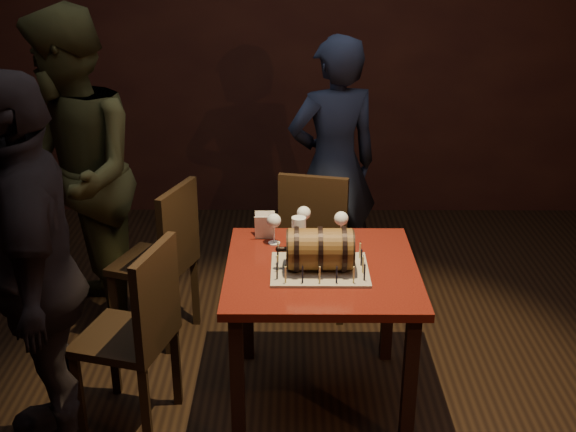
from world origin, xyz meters
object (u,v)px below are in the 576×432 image
at_px(wine_glass_left, 274,222).
at_px(chair_left_rear, 165,254).
at_px(person_left_rear, 73,178).
at_px(pint_of_ale, 299,232).
at_px(person_left_front, 36,275).
at_px(barrel_cake, 320,249).
at_px(pub_table, 321,287).
at_px(wine_glass_mid, 304,215).
at_px(chair_back, 316,236).
at_px(chair_left_front, 139,327).
at_px(wine_glass_right, 341,220).
at_px(person_back, 333,166).

relative_size(wine_glass_left, chair_left_rear, 0.17).
bearing_deg(person_left_rear, pint_of_ale, 46.77).
relative_size(wine_glass_left, person_left_front, 0.09).
bearing_deg(pint_of_ale, barrel_cake, -71.44).
bearing_deg(wine_glass_left, barrel_cake, -54.19).
bearing_deg(person_left_rear, pub_table, 40.12).
bearing_deg(wine_glass_left, wine_glass_mid, 33.66).
bearing_deg(pub_table, wine_glass_left, 132.09).
height_order(chair_back, chair_left_front, same).
bearing_deg(chair_left_front, pint_of_ale, 29.12).
xyz_separation_m(pub_table, person_left_rear, (-1.36, 0.73, 0.29)).
relative_size(pub_table, wine_glass_left, 5.59).
bearing_deg(chair_back, chair_left_rear, -163.34).
xyz_separation_m(wine_glass_right, chair_left_front, (-0.95, -0.46, -0.35)).
bearing_deg(pub_table, pint_of_ale, 114.48).
bearing_deg(wine_glass_right, pub_table, -110.60).
distance_m(pub_table, person_left_front, 1.29).
distance_m(wine_glass_left, wine_glass_right, 0.34).
xyz_separation_m(chair_left_front, person_left_rear, (-0.51, 0.90, 0.41)).
bearing_deg(chair_left_rear, person_left_front, -111.29).
distance_m(wine_glass_right, person_back, 1.00).
distance_m(chair_left_rear, person_left_front, 1.07).
bearing_deg(chair_left_rear, person_left_rear, 166.68).
height_order(pint_of_ale, chair_back, chair_back).
relative_size(chair_left_rear, chair_left_front, 1.00).
relative_size(wine_glass_left, wine_glass_right, 1.00).
relative_size(barrel_cake, person_back, 0.22).
distance_m(pub_table, wine_glass_mid, 0.43).
xyz_separation_m(wine_glass_left, chair_back, (0.23, 0.61, -0.35)).
bearing_deg(chair_left_front, wine_glass_left, 35.12).
xyz_separation_m(chair_left_rear, person_left_rear, (-0.50, 0.12, 0.41)).
xyz_separation_m(wine_glass_mid, person_left_rear, (-1.28, 0.37, 0.07)).
xyz_separation_m(person_back, person_left_front, (-1.34, -1.61, 0.05)).
distance_m(wine_glass_left, person_left_front, 1.15).
bearing_deg(wine_glass_left, pub_table, -47.91).
xyz_separation_m(wine_glass_left, person_back, (0.35, 1.02, -0.05)).
height_order(barrel_cake, chair_left_front, barrel_cake).
bearing_deg(barrel_cake, chair_back, 89.12).
bearing_deg(wine_glass_mid, person_back, 77.73).
bearing_deg(chair_back, chair_left_front, -129.04).
xyz_separation_m(wine_glass_mid, person_back, (0.20, 0.92, -0.05)).
bearing_deg(chair_left_rear, person_back, 34.47).
height_order(pint_of_ale, chair_left_front, chair_left_front).
height_order(barrel_cake, wine_glass_right, barrel_cake).
height_order(pub_table, chair_left_front, chair_left_front).
distance_m(person_left_rear, person_left_front, 1.07).
height_order(wine_glass_right, chair_back, chair_back).
bearing_deg(pub_table, chair_back, 89.86).
distance_m(pint_of_ale, person_back, 1.07).
xyz_separation_m(wine_glass_left, person_left_rear, (-1.13, 0.47, 0.07)).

